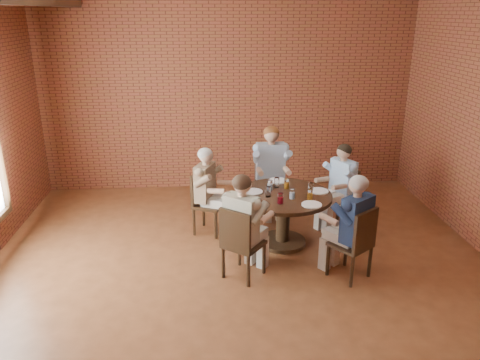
{
  "coord_description": "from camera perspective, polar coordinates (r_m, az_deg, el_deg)",
  "views": [
    {
      "loc": [
        -0.42,
        -4.71,
        3.08
      ],
      "look_at": [
        0.02,
        1.0,
        1.0
      ],
      "focal_mm": 35.0,
      "sensor_mm": 36.0,
      "label": 1
    }
  ],
  "objects": [
    {
      "name": "plate_d",
      "position": [
        6.03,
        8.73,
        -2.98
      ],
      "size": [
        0.26,
        0.26,
        0.01
      ],
      "primitive_type": "cylinder",
      "color": "white",
      "rests_on": "dining_table"
    },
    {
      "name": "floor",
      "position": [
        5.65,
        0.6,
        -13.14
      ],
      "size": [
        7.0,
        7.0,
        0.0
      ],
      "primitive_type": "plane",
      "color": "brown",
      "rests_on": "ground"
    },
    {
      "name": "glass_d",
      "position": [
        6.45,
        3.67,
        -0.63
      ],
      "size": [
        0.07,
        0.07,
        0.14
      ],
      "primitive_type": "cylinder",
      "color": "white",
      "rests_on": "dining_table"
    },
    {
      "name": "diner_a",
      "position": [
        7.04,
        12.04,
        -0.82
      ],
      "size": [
        0.77,
        0.73,
        1.28
      ],
      "primitive_type": null,
      "rotation": [
        0.0,
        0.0,
        -1.08
      ],
      "color": "#4984BE",
      "rests_on": "floor"
    },
    {
      "name": "diner_e",
      "position": [
        5.74,
        13.47,
        -5.63
      ],
      "size": [
        0.79,
        0.82,
        1.32
      ],
      "primitive_type": null,
      "rotation": [
        0.0,
        0.0,
        3.78
      ],
      "color": "#172542",
      "rests_on": "floor"
    },
    {
      "name": "chair_a",
      "position": [
        7.15,
        12.41,
        -1.78
      ],
      "size": [
        0.54,
        0.54,
        0.91
      ],
      "rotation": [
        0.0,
        0.0,
        -1.08
      ],
      "color": "#332011",
      "rests_on": "floor"
    },
    {
      "name": "wall_back",
      "position": [
        8.34,
        -1.49,
        10.38
      ],
      "size": [
        7.0,
        0.0,
        7.0
      ],
      "primitive_type": "plane",
      "rotation": [
        1.57,
        0.0,
        0.0
      ],
      "color": "brown",
      "rests_on": "ground"
    },
    {
      "name": "chair_c",
      "position": [
        6.81,
        -4.4,
        -2.46
      ],
      "size": [
        0.53,
        0.53,
        0.91
      ],
      "rotation": [
        0.0,
        0.0,
        1.15
      ],
      "color": "#332011",
      "rests_on": "floor"
    },
    {
      "name": "chair_e",
      "position": [
        5.76,
        14.01,
        -7.26
      ],
      "size": [
        0.58,
        0.58,
        0.93
      ],
      "rotation": [
        0.0,
        0.0,
        3.78
      ],
      "color": "#332011",
      "rests_on": "floor"
    },
    {
      "name": "diner_d",
      "position": [
        5.59,
        0.47,
        -5.72
      ],
      "size": [
        0.8,
        0.83,
        1.32
      ],
      "primitive_type": null,
      "rotation": [
        0.0,
        0.0,
        2.49
      ],
      "color": "#BCA193",
      "rests_on": "floor"
    },
    {
      "name": "chair_d",
      "position": [
        5.6,
        -0.01,
        -7.47
      ],
      "size": [
        0.59,
        0.59,
        0.93
      ],
      "rotation": [
        0.0,
        0.0,
        2.49
      ],
      "color": "#332011",
      "rests_on": "floor"
    },
    {
      "name": "chair_b",
      "position": [
        7.52,
        3.66,
        0.03
      ],
      "size": [
        0.48,
        0.48,
        0.98
      ],
      "rotation": [
        0.0,
        0.0,
        0.02
      ],
      "color": "#332011",
      "rests_on": "floor"
    },
    {
      "name": "dining_table",
      "position": [
        6.44,
        5.31,
        -3.53
      ],
      "size": [
        1.3,
        1.3,
        0.75
      ],
      "color": "#332011",
      "rests_on": "floor"
    },
    {
      "name": "glass_e",
      "position": [
        6.22,
        3.45,
        -1.43
      ],
      "size": [
        0.07,
        0.07,
        0.14
      ],
      "primitive_type": "cylinder",
      "color": "white",
      "rests_on": "dining_table"
    },
    {
      "name": "glass_c",
      "position": [
        6.57,
        4.51,
        -0.28
      ],
      "size": [
        0.07,
        0.07,
        0.14
      ],
      "primitive_type": "cylinder",
      "color": "white",
      "rests_on": "dining_table"
    },
    {
      "name": "diner_b",
      "position": [
        7.37,
        3.81,
        1.09
      ],
      "size": [
        0.59,
        0.72,
        1.42
      ],
      "primitive_type": null,
      "rotation": [
        0.0,
        0.0,
        0.02
      ],
      "color": "#90A2B7",
      "rests_on": "floor"
    },
    {
      "name": "glass_h",
      "position": [
        6.19,
        8.53,
        -1.73
      ],
      "size": [
        0.07,
        0.07,
        0.14
      ],
      "primitive_type": "cylinder",
      "color": "white",
      "rests_on": "dining_table"
    },
    {
      "name": "glass_g",
      "position": [
        6.18,
        6.38,
        -1.67
      ],
      "size": [
        0.07,
        0.07,
        0.14
      ],
      "primitive_type": "cylinder",
      "color": "white",
      "rests_on": "dining_table"
    },
    {
      "name": "plate_b",
      "position": [
        6.82,
        4.65,
        -0.06
      ],
      "size": [
        0.26,
        0.26,
        0.01
      ],
      "primitive_type": "cylinder",
      "color": "white",
      "rests_on": "dining_table"
    },
    {
      "name": "plate_a",
      "position": [
        6.5,
        9.6,
        -1.32
      ],
      "size": [
        0.26,
        0.26,
        0.01
      ],
      "primitive_type": "cylinder",
      "color": "white",
      "rests_on": "dining_table"
    },
    {
      "name": "diner_c",
      "position": [
        6.73,
        -3.82,
        -1.41
      ],
      "size": [
        0.76,
        0.7,
        1.28
      ],
      "primitive_type": null,
      "rotation": [
        0.0,
        0.0,
        1.15
      ],
      "color": "brown",
      "rests_on": "floor"
    },
    {
      "name": "plate_c",
      "position": [
        6.38,
        1.62,
        -1.44
      ],
      "size": [
        0.26,
        0.26,
        0.01
      ],
      "primitive_type": "cylinder",
      "color": "white",
      "rests_on": "dining_table"
    },
    {
      "name": "glass_b",
      "position": [
        6.53,
        5.7,
        -0.44
      ],
      "size": [
        0.07,
        0.07,
        0.14
      ],
      "primitive_type": "cylinder",
      "color": "white",
      "rests_on": "dining_table"
    },
    {
      "name": "glass_a",
      "position": [
        6.42,
        8.6,
        -0.94
      ],
      "size": [
        0.07,
        0.07,
        0.14
      ],
      "primitive_type": "cylinder",
      "color": "white",
      "rests_on": "dining_table"
    },
    {
      "name": "glass_f",
      "position": [
        6.01,
        4.94,
        -2.25
      ],
      "size": [
        0.07,
        0.07,
        0.14
      ],
      "primitive_type": "cylinder",
      "color": "white",
      "rests_on": "dining_table"
    },
    {
      "name": "smartphone",
      "position": [
        6.04,
        8.72,
        -2.99
      ],
      "size": [
        0.1,
        0.15,
        0.01
      ],
      "primitive_type": "cube",
      "rotation": [
        0.0,
        0.0,
        0.29
      ],
      "color": "black",
      "rests_on": "dining_table"
    }
  ]
}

